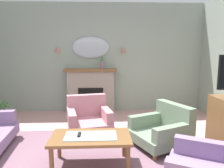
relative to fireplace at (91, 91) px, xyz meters
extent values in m
cube|color=#93A393|center=(0.18, 0.22, 0.86)|extent=(6.61, 0.10, 2.86)
cube|color=#7F5B6B|center=(0.18, -2.54, -0.56)|extent=(3.20, 2.40, 0.01)
cube|color=gray|center=(0.00, 0.01, -0.02)|extent=(1.20, 0.28, 1.10)
cube|color=black|center=(0.00, -0.09, -0.19)|extent=(0.64, 0.12, 0.60)
cube|color=brown|center=(0.00, -0.01, 0.56)|extent=(1.36, 0.36, 0.06)
cylinder|color=#9E6084|center=(0.30, -0.03, 0.69)|extent=(0.09, 0.09, 0.19)
cone|color=#38753D|center=(0.30, -0.03, 0.86)|extent=(0.10, 0.10, 0.16)
ellipsoid|color=#B2BCC6|center=(0.00, 0.14, 1.14)|extent=(0.96, 0.06, 0.56)
cone|color=#D17066|center=(-0.85, 0.09, 1.09)|extent=(0.14, 0.14, 0.14)
cone|color=#D17066|center=(0.85, 0.09, 1.09)|extent=(0.14, 0.14, 0.14)
cube|color=brown|center=(0.13, -2.69, -0.15)|extent=(1.10, 0.60, 0.04)
cube|color=#8C9E99|center=(0.13, -2.69, -0.13)|extent=(0.72, 0.36, 0.01)
cylinder|color=brown|center=(-0.36, -2.93, -0.37)|extent=(0.06, 0.06, 0.40)
cylinder|color=brown|center=(0.62, -2.93, -0.37)|extent=(0.06, 0.06, 0.40)
cylinder|color=brown|center=(-0.36, -2.45, -0.37)|extent=(0.06, 0.06, 0.40)
cylinder|color=brown|center=(0.62, -2.45, -0.37)|extent=(0.06, 0.06, 0.40)
cube|color=black|center=(-0.03, -2.66, -0.12)|extent=(0.04, 0.16, 0.02)
cylinder|color=brown|center=(-1.36, -1.63, -0.52)|extent=(0.07, 0.07, 0.10)
cube|color=gray|center=(1.24, -2.14, -0.39)|extent=(1.06, 1.06, 0.16)
cube|color=gray|center=(1.55, -2.00, -0.09)|extent=(0.47, 0.80, 0.45)
cube|color=gray|center=(1.10, -1.83, -0.20)|extent=(0.71, 0.42, 0.22)
cube|color=gray|center=(1.38, -2.45, -0.20)|extent=(0.71, 0.42, 0.22)
cylinder|color=brown|center=(0.79, -1.97, -0.52)|extent=(0.06, 0.06, 0.10)
cylinder|color=brown|center=(1.07, -2.59, -0.52)|extent=(0.06, 0.06, 0.10)
cylinder|color=brown|center=(1.41, -1.69, -0.52)|extent=(0.06, 0.06, 0.10)
cylinder|color=brown|center=(1.69, -2.31, -0.52)|extent=(0.06, 0.06, 0.10)
cube|color=#B77A84|center=(0.04, -1.47, -0.39)|extent=(0.95, 0.95, 0.16)
cube|color=#B77A84|center=(-0.04, -1.14, -0.09)|extent=(0.82, 0.33, 0.45)
cube|color=#B77A84|center=(-0.30, -1.54, -0.20)|extent=(0.29, 0.73, 0.22)
cube|color=#B77A84|center=(0.37, -1.40, -0.20)|extent=(0.29, 0.73, 0.22)
cylinder|color=brown|center=(-0.22, -1.88, -0.52)|extent=(0.06, 0.06, 0.10)
cylinder|color=brown|center=(0.44, -1.73, -0.52)|extent=(0.06, 0.06, 0.10)
cylinder|color=brown|center=(-0.37, -1.21, -0.52)|extent=(0.06, 0.06, 0.10)
cylinder|color=brown|center=(0.30, -1.07, -0.52)|extent=(0.06, 0.06, 0.10)
cube|color=gray|center=(1.59, -2.98, -0.20)|extent=(0.70, 0.46, 0.22)
cylinder|color=brown|center=(1.29, -2.83, -0.52)|extent=(0.06, 0.06, 0.10)
cylinder|color=silver|center=(-2.03, -0.53, -0.50)|extent=(0.16, 0.16, 0.14)
cylinder|color=brown|center=(-2.03, -0.53, -0.36)|extent=(0.03, 0.03, 0.15)
cone|color=#4C8447|center=(-1.94, -0.55, -0.19)|extent=(0.10, 0.23, 0.16)
cone|color=#4C8447|center=(-1.98, -0.45, -0.19)|extent=(0.20, 0.15, 0.21)
cone|color=#4C8447|center=(-2.06, -0.44, -0.19)|extent=(0.20, 0.13, 0.21)
cone|color=#4C8447|center=(-2.10, -0.47, -0.19)|extent=(0.16, 0.19, 0.21)
cone|color=#4C8447|center=(-2.04, -0.62, -0.19)|extent=(0.21, 0.10, 0.20)
cone|color=#4C8447|center=(-1.96, -0.59, -0.19)|extent=(0.20, 0.20, 0.17)
camera|label=1|loc=(0.30, -5.45, 1.01)|focal=33.62mm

